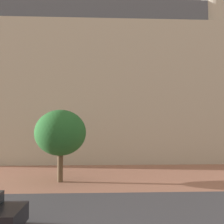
% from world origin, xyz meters
% --- Properties ---
extents(ground_plane, '(120.00, 120.00, 0.00)m').
position_xyz_m(ground_plane, '(0.00, 10.00, 0.00)').
color(ground_plane, '#93604C').
extents(street_asphalt_strip, '(120.00, 7.37, 0.00)m').
position_xyz_m(street_asphalt_strip, '(0.00, 9.73, 0.00)').
color(street_asphalt_strip, '#38383D').
rests_on(street_asphalt_strip, ground_plane).
extents(landmark_building, '(28.79, 12.50, 34.19)m').
position_xyz_m(landmark_building, '(-1.19, 29.74, 9.83)').
color(landmark_building, '#B2A893').
rests_on(landmark_building, ground_plane).
extents(tree_curb_far, '(3.60, 3.60, 5.06)m').
position_xyz_m(tree_curb_far, '(-3.67, 16.41, 3.42)').
color(tree_curb_far, brown).
rests_on(tree_curb_far, ground_plane).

